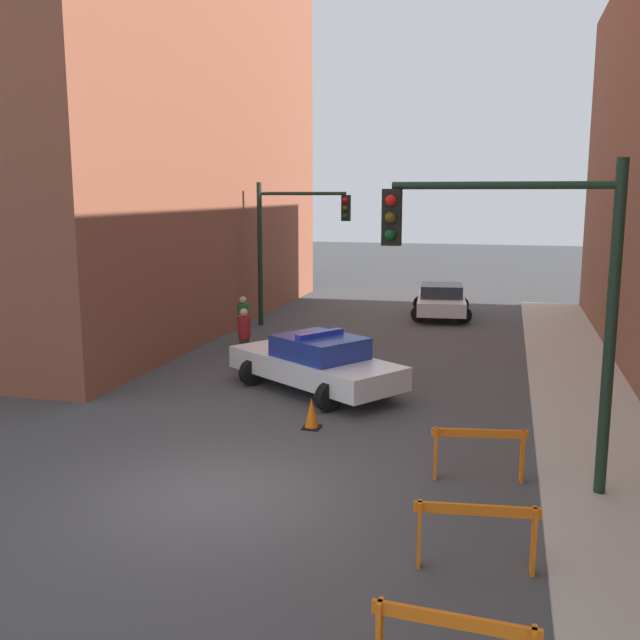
# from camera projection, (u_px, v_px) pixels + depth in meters

# --- Properties ---
(ground_plane) EXTENTS (120.00, 120.00, 0.00)m
(ground_plane) POSITION_uv_depth(u_px,v_px,m) (219.00, 496.00, 11.47)
(ground_plane) COLOR #424244
(sidewalk_right) EXTENTS (2.40, 44.00, 0.12)m
(sidewalk_right) POSITION_uv_depth(u_px,v_px,m) (634.00, 539.00, 9.90)
(sidewalk_right) COLOR #B2ADA3
(sidewalk_right) RESTS_ON ground_plane
(traffic_light_near) EXTENTS (3.64, 0.35, 5.20)m
(traffic_light_near) POSITION_uv_depth(u_px,v_px,m) (534.00, 277.00, 11.01)
(traffic_light_near) COLOR black
(traffic_light_near) RESTS_ON sidewalk_right
(traffic_light_far) EXTENTS (3.44, 0.35, 5.20)m
(traffic_light_far) POSITION_uv_depth(u_px,v_px,m) (289.00, 233.00, 25.52)
(traffic_light_far) COLOR black
(traffic_light_far) RESTS_ON ground_plane
(police_car) EXTENTS (4.93, 4.17, 1.52)m
(police_car) POSITION_uv_depth(u_px,v_px,m) (316.00, 363.00, 17.40)
(police_car) COLOR white
(police_car) RESTS_ON ground_plane
(parked_car_near) EXTENTS (2.54, 4.45, 1.31)m
(parked_car_near) POSITION_uv_depth(u_px,v_px,m) (441.00, 300.00, 27.98)
(parked_car_near) COLOR silver
(parked_car_near) RESTS_ON ground_plane
(pedestrian_crossing) EXTENTS (0.50, 0.50, 1.66)m
(pedestrian_crossing) POSITION_uv_depth(u_px,v_px,m) (244.00, 337.00, 19.85)
(pedestrian_crossing) COLOR #382D23
(pedestrian_crossing) RESTS_ON ground_plane
(pedestrian_corner) EXTENTS (0.50, 0.50, 1.66)m
(pedestrian_corner) POSITION_uv_depth(u_px,v_px,m) (243.00, 322.00, 22.16)
(pedestrian_corner) COLOR #474C66
(pedestrian_corner) RESTS_ON ground_plane
(barrier_mid) EXTENTS (1.59, 0.34, 0.90)m
(barrier_mid) POSITION_uv_depth(u_px,v_px,m) (476.00, 526.00, 9.09)
(barrier_mid) COLOR orange
(barrier_mid) RESTS_ON ground_plane
(barrier_back) EXTENTS (1.59, 0.40, 0.90)m
(barrier_back) POSITION_uv_depth(u_px,v_px,m) (479.00, 445.00, 11.99)
(barrier_back) COLOR orange
(barrier_back) RESTS_ON ground_plane
(traffic_cone) EXTENTS (0.36, 0.36, 0.66)m
(traffic_cone) POSITION_uv_depth(u_px,v_px,m) (312.00, 414.00, 14.70)
(traffic_cone) COLOR black
(traffic_cone) RESTS_ON ground_plane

